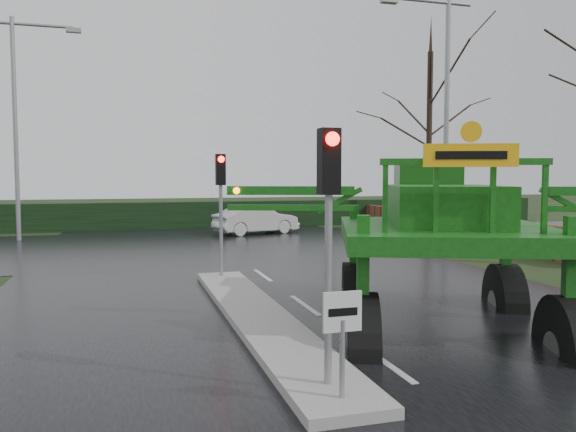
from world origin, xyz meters
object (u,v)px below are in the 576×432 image
object	(u,v)px
traffic_signal_mid	(221,188)
traffic_signal_near	(329,201)
street_light_left_far	(22,108)
keep_left_sign	(342,327)
street_light_right	(440,98)
crop_sprayer	(363,215)
white_sedan	(256,234)
traffic_signal_far	(328,183)

from	to	relation	value
traffic_signal_mid	traffic_signal_near	bearing A→B (deg)	-90.00
traffic_signal_mid	street_light_left_far	size ratio (longest dim) A/B	0.35
keep_left_sign	street_light_left_far	size ratio (longest dim) A/B	0.14
traffic_signal_near	street_light_right	bearing A→B (deg)	53.87
traffic_signal_near	traffic_signal_mid	size ratio (longest dim) A/B	1.00
traffic_signal_mid	crop_sprayer	size ratio (longest dim) A/B	0.44
keep_left_sign	street_light_right	bearing A→B (deg)	54.88
traffic_signal_near	white_sedan	bearing A→B (deg)	79.56
keep_left_sign	white_sedan	xyz separation A→B (m)	(3.84, 21.31, -1.06)
street_light_left_far	crop_sprayer	world-z (taller)	street_light_left_far
traffic_signal_near	white_sedan	xyz separation A→B (m)	(3.84, 20.81, -2.59)
keep_left_sign	traffic_signal_near	bearing A→B (deg)	90.00
traffic_signal_far	street_light_right	xyz separation A→B (m)	(1.69, -8.01, 3.40)
traffic_signal_near	traffic_signal_far	distance (m)	22.42
traffic_signal_near	street_light_left_far	xyz separation A→B (m)	(-6.89, 21.01, 3.40)
keep_left_sign	traffic_signal_mid	distance (m)	9.12
street_light_left_far	traffic_signal_far	bearing A→B (deg)	0.03
traffic_signal_far	crop_sprayer	world-z (taller)	crop_sprayer
keep_left_sign	traffic_signal_far	world-z (taller)	traffic_signal_far
traffic_signal_mid	street_light_right	xyz separation A→B (m)	(9.49, 4.51, 3.40)
traffic_signal_near	traffic_signal_mid	xyz separation A→B (m)	(0.00, 8.50, 0.00)
traffic_signal_mid	crop_sprayer	distance (m)	6.61
traffic_signal_far	street_light_left_far	world-z (taller)	street_light_left_far
traffic_signal_mid	street_light_right	world-z (taller)	street_light_right
traffic_signal_far	street_light_left_far	distance (m)	15.08
keep_left_sign	traffic_signal_mid	world-z (taller)	traffic_signal_mid
traffic_signal_far	white_sedan	distance (m)	4.74
traffic_signal_near	crop_sprayer	xyz separation A→B (m)	(1.38, 2.05, -0.35)
traffic_signal_near	street_light_left_far	distance (m)	22.37
street_light_right	crop_sprayer	xyz separation A→B (m)	(-8.11, -10.96, -3.75)
keep_left_sign	crop_sprayer	size ratio (longest dim) A/B	0.17
traffic_signal_far	traffic_signal_mid	bearing A→B (deg)	58.07
traffic_signal_near	white_sedan	size ratio (longest dim) A/B	0.81
traffic_signal_near	street_light_right	xyz separation A→B (m)	(9.49, 13.01, 3.40)
traffic_signal_mid	white_sedan	distance (m)	13.15
keep_left_sign	crop_sprayer	world-z (taller)	crop_sprayer
street_light_right	white_sedan	distance (m)	11.35
keep_left_sign	traffic_signal_far	xyz separation A→B (m)	(7.80, 21.51, 1.53)
white_sedan	keep_left_sign	bearing A→B (deg)	152.47
traffic_signal_mid	white_sedan	xyz separation A→B (m)	(3.84, 12.31, -2.59)
keep_left_sign	street_light_left_far	xyz separation A→B (m)	(-6.89, 21.50, 4.93)
street_light_right	traffic_signal_far	bearing A→B (deg)	101.95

